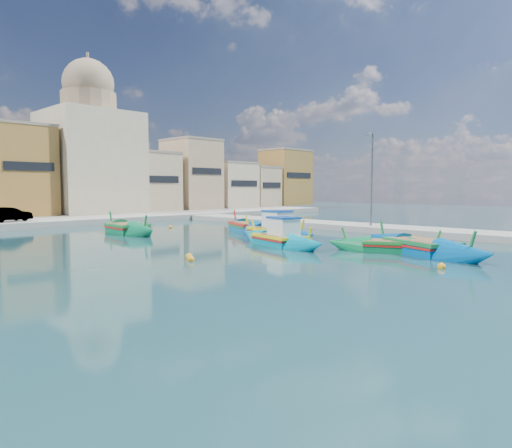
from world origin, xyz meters
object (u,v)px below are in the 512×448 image
luzzu_green (127,230)px  luzzu_cyan_south (389,247)px  quay_street_lamp (371,179)px  luzzu_turquoise_cabin (279,240)px  luzzu_blue_south (421,249)px  luzzu_cyan_mid (249,228)px  luzzu_blue_cabin (273,233)px  church_block (90,148)px

luzzu_green → luzzu_cyan_south: size_ratio=1.25×
quay_street_lamp → luzzu_cyan_south: quay_street_lamp is taller
quay_street_lamp → luzzu_turquoise_cabin: 12.60m
quay_street_lamp → luzzu_blue_south: quay_street_lamp is taller
luzzu_turquoise_cabin → luzzu_green: bearing=101.8°
luzzu_turquoise_cabin → luzzu_green: luzzu_turquoise_cabin is taller
quay_street_lamp → luzzu_cyan_mid: size_ratio=0.84×
luzzu_turquoise_cabin → luzzu_blue_cabin: bearing=47.3°
quay_street_lamp → luzzu_cyan_south: bearing=-144.6°
luzzu_blue_cabin → luzzu_blue_south: bearing=-91.8°
luzzu_green → luzzu_cyan_south: luzzu_green is taller
quay_street_lamp → luzzu_cyan_mid: 10.79m
luzzu_blue_cabin → church_block: bearing=87.3°
luzzu_blue_south → luzzu_turquoise_cabin: bearing=108.6°
quay_street_lamp → luzzu_blue_cabin: bearing=163.0°
luzzu_turquoise_cabin → luzzu_green: 13.78m
church_block → luzzu_cyan_mid: bearing=-89.5°
church_block → luzzu_cyan_mid: (0.26, -27.04, -8.11)m
luzzu_cyan_mid → luzzu_green: (-7.57, 5.96, 0.00)m
luzzu_blue_cabin → luzzu_green: bearing=119.9°
church_block → luzzu_blue_cabin: (-1.46, -31.28, -8.04)m
luzzu_turquoise_cabin → luzzu_blue_south: (2.68, -7.96, -0.05)m
church_block → luzzu_green: church_block is taller
luzzu_cyan_south → luzzu_cyan_mid: bearing=79.8°
quay_street_lamp → luzzu_blue_south: 13.22m
quay_street_lamp → luzzu_cyan_mid: quay_street_lamp is taller
luzzu_turquoise_cabin → luzzu_cyan_mid: bearing=57.8°
luzzu_turquoise_cabin → luzzu_cyan_south: luzzu_turquoise_cabin is taller
luzzu_green → luzzu_blue_south: (5.51, -21.45, -0.01)m
luzzu_green → luzzu_cyan_south: 20.43m
luzzu_cyan_mid → luzzu_cyan_south: luzzu_cyan_mid is taller
quay_street_lamp → luzzu_blue_cabin: 10.12m
quay_street_lamp → church_block: bearing=102.3°
luzzu_cyan_mid → luzzu_blue_south: bearing=-97.6°
luzzu_turquoise_cabin → luzzu_blue_cabin: (3.03, 3.29, 0.03)m
luzzu_turquoise_cabin → luzzu_blue_south: luzzu_turquoise_cabin is taller
luzzu_cyan_mid → luzzu_green: same height
luzzu_blue_south → luzzu_cyan_mid: bearing=82.4°
luzzu_cyan_south → luzzu_blue_cabin: bearing=85.4°
luzzu_green → luzzu_cyan_mid: bearing=-38.2°
luzzu_turquoise_cabin → luzzu_cyan_mid: 8.90m
luzzu_green → church_block: bearing=70.9°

